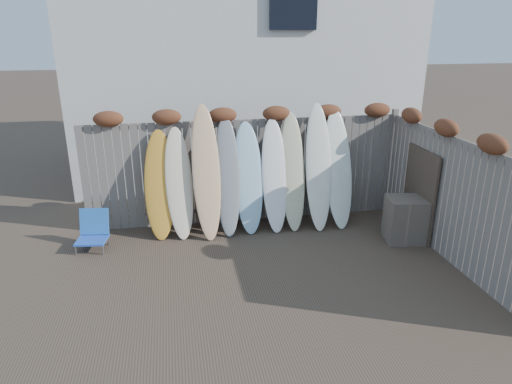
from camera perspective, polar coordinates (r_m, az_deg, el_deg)
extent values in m
plane|color=#493A2D|center=(7.00, 1.84, -11.04)|extent=(80.00, 80.00, 0.00)
cube|color=slate|center=(8.76, -1.45, 2.61)|extent=(6.00, 0.10, 2.00)
cube|color=slate|center=(9.67, 16.43, 3.76)|extent=(0.10, 0.10, 2.10)
ellipsoid|color=brown|center=(8.43, -17.99, 8.68)|extent=(0.52, 0.28, 0.28)
ellipsoid|color=brown|center=(8.36, -11.11, 9.18)|extent=(0.52, 0.28, 0.28)
ellipsoid|color=brown|center=(8.41, -4.20, 9.56)|extent=(0.52, 0.28, 0.28)
ellipsoid|color=brown|center=(8.58, 2.55, 9.79)|extent=(0.52, 0.28, 0.28)
ellipsoid|color=brown|center=(8.85, 8.96, 9.89)|extent=(0.52, 0.28, 0.28)
ellipsoid|color=brown|center=(9.23, 14.92, 9.87)|extent=(0.52, 0.28, 0.28)
cube|color=slate|center=(7.88, 23.42, -1.06)|extent=(0.10, 4.40, 2.00)
ellipsoid|color=brown|center=(7.02, 27.44, 5.35)|extent=(0.28, 0.56, 0.28)
ellipsoid|color=brown|center=(7.90, 22.69, 7.42)|extent=(0.28, 0.56, 0.28)
ellipsoid|color=brown|center=(8.82, 18.87, 9.04)|extent=(0.28, 0.56, 0.28)
cube|color=silver|center=(12.51, -2.32, 17.08)|extent=(8.00, 5.00, 6.00)
cube|color=blue|center=(8.29, -19.82, -5.68)|extent=(0.55, 0.50, 0.03)
cube|color=blue|center=(8.40, -19.57, -3.48)|extent=(0.51, 0.22, 0.45)
cylinder|color=#9F9FA6|center=(8.25, -21.61, -6.78)|extent=(0.03, 0.03, 0.18)
cylinder|color=#A4A5AB|center=(8.56, -20.85, -5.69)|extent=(0.03, 0.03, 0.18)
cylinder|color=#B3B2B9|center=(8.11, -18.58, -6.85)|extent=(0.03, 0.03, 0.18)
cylinder|color=#ABAAB2|center=(8.43, -17.93, -5.74)|extent=(0.03, 0.03, 0.18)
cube|color=#755E57|center=(8.51, 18.25, -3.27)|extent=(0.76, 0.67, 0.79)
cube|color=#473D2B|center=(8.64, 19.73, -0.19)|extent=(0.09, 1.08, 1.61)
ellipsoid|color=gold|center=(8.30, -11.93, 0.86)|extent=(0.61, 0.73, 1.90)
ellipsoid|color=beige|center=(8.25, -9.58, 1.05)|extent=(0.53, 0.72, 1.95)
ellipsoid|color=#F9B279|center=(8.15, -6.24, 2.43)|extent=(0.52, 0.83, 2.34)
ellipsoid|color=gray|center=(8.27, -3.60, 1.89)|extent=(0.49, 0.77, 2.10)
ellipsoid|color=#A1CDE6|center=(8.36, -0.96, 1.75)|extent=(0.53, 0.71, 2.00)
ellipsoid|color=white|center=(8.43, 2.32, 2.06)|extent=(0.49, 0.74, 2.04)
ellipsoid|color=beige|center=(8.51, 4.61, 2.53)|extent=(0.49, 0.78, 2.14)
ellipsoid|color=white|center=(8.58, 7.80, 3.09)|extent=(0.55, 0.84, 2.30)
ellipsoid|color=white|center=(8.72, 10.25, 2.82)|extent=(0.56, 0.79, 2.17)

